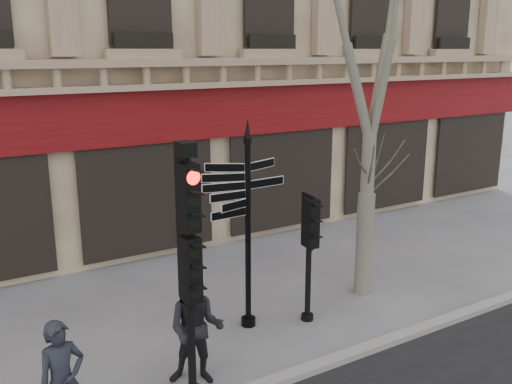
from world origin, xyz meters
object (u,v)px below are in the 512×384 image
(fingerpost, at_px, (248,190))
(traffic_signal_secondary, at_px, (309,236))
(traffic_signal_main, at_px, (188,242))
(pedestrian_a, at_px, (62,382))
(plane_tree, at_px, (376,3))
(pedestrian_b, at_px, (196,329))

(fingerpost, bearing_deg, traffic_signal_secondary, -13.10)
(traffic_signal_main, relative_size, pedestrian_a, 2.27)
(traffic_signal_secondary, bearing_deg, traffic_signal_main, -152.49)
(plane_tree, bearing_deg, traffic_signal_main, -162.28)
(traffic_signal_secondary, bearing_deg, pedestrian_a, -160.10)
(traffic_signal_main, height_order, traffic_signal_secondary, traffic_signal_main)
(plane_tree, distance_m, pedestrian_b, 6.97)
(pedestrian_a, bearing_deg, traffic_signal_main, -8.74)
(traffic_signal_main, bearing_deg, traffic_signal_secondary, 16.49)
(traffic_signal_secondary, bearing_deg, pedestrian_b, -156.71)
(fingerpost, bearing_deg, pedestrian_a, -150.64)
(traffic_signal_main, distance_m, plane_tree, 6.17)
(traffic_signal_secondary, xyz_separation_m, pedestrian_b, (-2.78, -0.81, -0.80))
(fingerpost, height_order, traffic_signal_main, fingerpost)
(fingerpost, height_order, traffic_signal_secondary, fingerpost)
(traffic_signal_secondary, xyz_separation_m, pedestrian_a, (-4.89, -1.11, -0.85))
(fingerpost, bearing_deg, traffic_signal_main, -133.78)
(fingerpost, height_order, pedestrian_a, fingerpost)
(traffic_signal_main, bearing_deg, fingerpost, 34.84)
(plane_tree, bearing_deg, pedestrian_a, -167.14)
(traffic_signal_secondary, relative_size, plane_tree, 0.29)
(fingerpost, distance_m, traffic_signal_secondary, 1.51)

